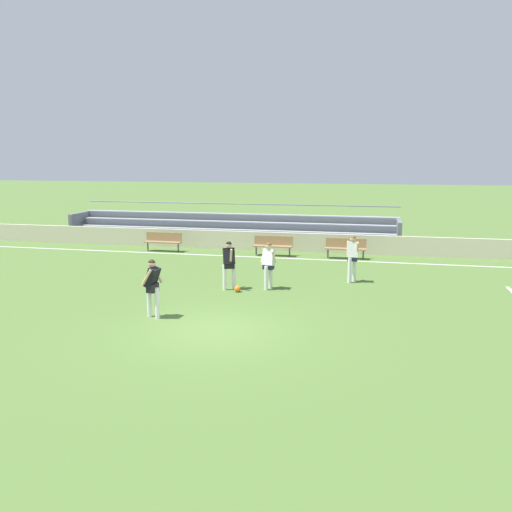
{
  "coord_description": "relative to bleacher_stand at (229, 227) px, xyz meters",
  "views": [
    {
      "loc": [
        3.91,
        -12.64,
        4.45
      ],
      "look_at": [
        -0.13,
        5.67,
        0.93
      ],
      "focal_mm": 36.91,
      "sensor_mm": 36.0,
      "label": 1
    }
  ],
  "objects": [
    {
      "name": "player_dark_wide_right",
      "position": [
        1.45,
        -13.44,
        0.2
      ],
      "size": [
        0.5,
        0.49,
        1.67
      ],
      "color": "white",
      "rests_on": "ground"
    },
    {
      "name": "bench_near_bin",
      "position": [
        -2.39,
        -3.31,
        -0.25
      ],
      "size": [
        1.8,
        0.4,
        0.9
      ],
      "color": "#99754C",
      "rests_on": "ground"
    },
    {
      "name": "soccer_ball",
      "position": [
        3.06,
        -10.15,
        -0.69
      ],
      "size": [
        0.22,
        0.22,
        0.22
      ],
      "primitive_type": "sphere",
      "color": "orange",
      "rests_on": "ground"
    },
    {
      "name": "bench_far_left",
      "position": [
        6.29,
        -3.31,
        -0.25
      ],
      "size": [
        1.8,
        0.4,
        0.9
      ],
      "color": "#99754C",
      "rests_on": "ground"
    },
    {
      "name": "sideline_wall",
      "position": [
        3.45,
        -2.06,
        -0.35
      ],
      "size": [
        48.0,
        0.16,
        0.91
      ],
      "primitive_type": "cube",
      "color": "beige",
      "rests_on": "ground"
    },
    {
      "name": "ground_plane",
      "position": [
        3.45,
        -14.13,
        -0.8
      ],
      "size": [
        160.0,
        160.0,
        0.0
      ],
      "primitive_type": "plane",
      "color": "#4C6B30"
    },
    {
      "name": "player_dark_trailing_run",
      "position": [
        2.68,
        -9.85,
        0.19
      ],
      "size": [
        0.5,
        0.6,
        1.66
      ],
      "color": "white",
      "rests_on": "ground"
    },
    {
      "name": "player_white_deep_cover",
      "position": [
        6.75,
        -7.85,
        0.22
      ],
      "size": [
        0.44,
        0.47,
        1.71
      ],
      "color": "white",
      "rests_on": "ground"
    },
    {
      "name": "bench_near_wall_gap",
      "position": [
        2.99,
        -3.31,
        -0.25
      ],
      "size": [
        1.8,
        0.4,
        0.9
      ],
      "color": "#99754C",
      "rests_on": "ground"
    },
    {
      "name": "field_line_sideline",
      "position": [
        3.45,
        -3.85,
        -0.8
      ],
      "size": [
        44.0,
        0.12,
        0.01
      ],
      "primitive_type": "cube",
      "color": "white",
      "rests_on": "ground"
    },
    {
      "name": "player_white_challenging",
      "position": [
        3.99,
        -9.5,
        0.16
      ],
      "size": [
        0.54,
        0.5,
        1.62
      ],
      "color": "white",
      "rests_on": "ground"
    },
    {
      "name": "bleacher_stand",
      "position": [
        0.0,
        0.0,
        0.0
      ],
      "size": [
        17.61,
        2.42,
        1.98
      ],
      "color": "#9EA3AD",
      "rests_on": "ground"
    }
  ]
}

